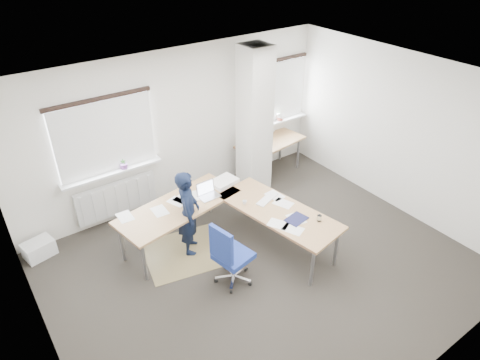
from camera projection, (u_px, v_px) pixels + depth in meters
ground at (262, 267)px, 6.56m from camera, size 6.00×6.00×0.00m
room_shell at (256, 152)px, 6.05m from camera, size 6.04×5.04×2.82m
floor_mat at (187, 252)px, 6.85m from camera, size 1.50×1.35×0.01m
white_crate at (39, 249)px, 6.71m from camera, size 0.50×0.40×0.27m
desk_main at (230, 209)px, 6.68m from camera, size 2.82×2.63×0.96m
desk_side at (270, 143)px, 8.62m from camera, size 1.48×0.88×1.22m
task_chair at (232, 266)px, 6.14m from camera, size 0.59×0.58×1.07m
person at (188, 213)px, 6.55m from camera, size 0.56×0.62×1.43m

